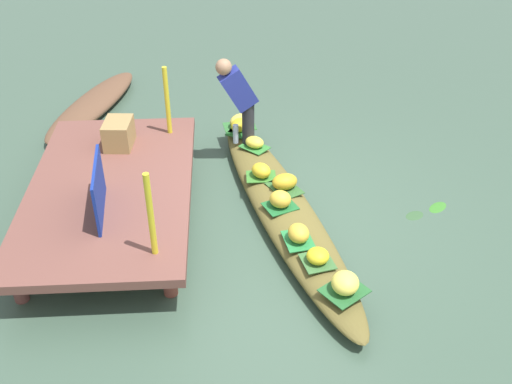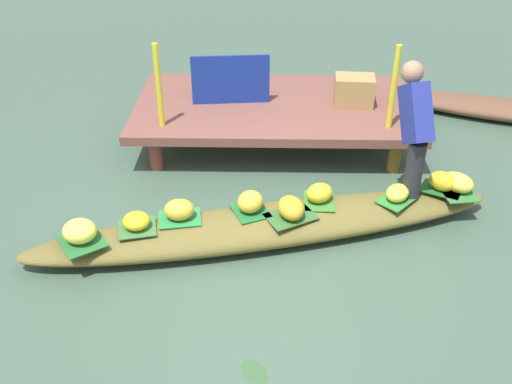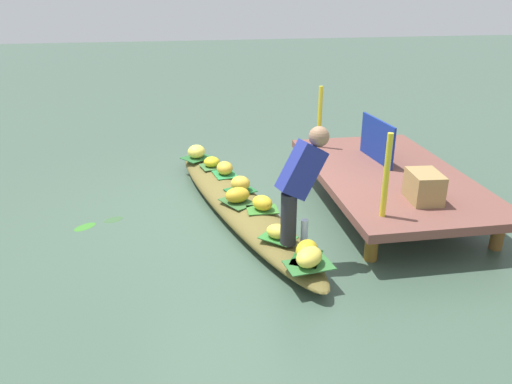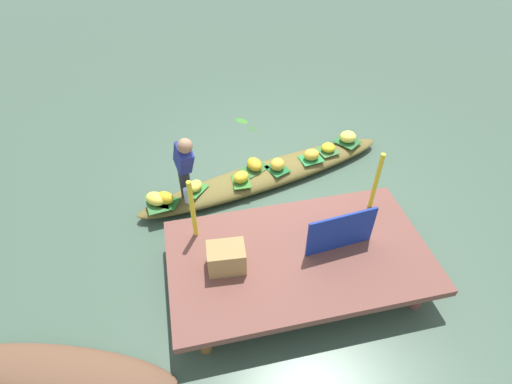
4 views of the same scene
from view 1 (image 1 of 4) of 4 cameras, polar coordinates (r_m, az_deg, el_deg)
name	(u,v)px [view 1 (image 1 of 4)]	position (r m, az deg, el deg)	size (l,w,h in m)	color
canal_water	(282,216)	(6.95, 2.52, -2.35)	(40.00, 40.00, 0.00)	#3F5947
dock_platform	(110,190)	(6.87, -13.73, 0.21)	(3.20, 1.80, 0.46)	brown
vendor_boat	(283,208)	(6.87, 2.55, -1.51)	(4.30, 0.63, 0.25)	brown
moored_boat	(93,105)	(9.56, -15.32, 8.04)	(2.54, 0.58, 0.22)	brown
leaf_mat_0	(317,261)	(5.96, 5.88, -6.60)	(0.32, 0.30, 0.01)	#3D6D37
banana_bunch_0	(318,256)	(5.91, 5.92, -6.09)	(0.23, 0.23, 0.14)	yellow
leaf_mat_1	(255,147)	(7.78, -0.14, 4.31)	(0.35, 0.25, 0.01)	#327C33
banana_bunch_1	(255,142)	(7.75, -0.14, 4.77)	(0.25, 0.20, 0.14)	yellow
leaf_mat_2	(344,291)	(5.68, 8.43, -9.29)	(0.39, 0.33, 0.01)	#276430
banana_bunch_2	(345,283)	(5.61, 8.51, -8.57)	(0.28, 0.26, 0.20)	#F9E657
leaf_mat_3	(261,177)	(7.18, 0.49, 1.49)	(0.36, 0.27, 0.01)	#397B2C
banana_bunch_3	(261,171)	(7.13, 0.49, 2.06)	(0.25, 0.21, 0.17)	yellow
leaf_mat_4	(239,131)	(8.17, -1.62, 5.85)	(0.37, 0.26, 0.01)	#1F6124
banana_bunch_4	(239,125)	(8.13, -1.63, 6.41)	(0.26, 0.20, 0.18)	yellow
leaf_mat_5	(280,206)	(6.67, 2.32, -1.35)	(0.34, 0.29, 0.01)	#1F6730
banana_bunch_5	(280,199)	(6.62, 2.34, -0.68)	(0.24, 0.22, 0.19)	gold
leaf_mat_6	(298,240)	(6.20, 4.05, -4.59)	(0.36, 0.28, 0.01)	#298341
banana_bunch_6	(299,233)	(6.15, 4.08, -3.94)	(0.26, 0.22, 0.18)	gold
leaf_mat_7	(284,188)	(6.97, 2.73, 0.37)	(0.42, 0.29, 0.01)	#33632E
banana_bunch_7	(285,182)	(6.92, 2.75, 1.00)	(0.30, 0.22, 0.18)	gold
leaf_mat_8	(240,126)	(8.29, -1.57, 6.29)	(0.44, 0.29, 0.01)	#337235
banana_bunch_8	(240,121)	(8.25, -1.58, 6.82)	(0.31, 0.22, 0.18)	#EFD84D
vendor_person	(239,96)	(7.56, -1.65, 9.13)	(0.29, 0.53, 1.19)	#28282D
water_bottle	(236,134)	(7.84, -1.95, 5.57)	(0.07, 0.07, 0.26)	silver
market_banner	(99,189)	(6.28, -14.77, 0.25)	(0.88, 0.03, 0.56)	navy
railing_post_west	(151,215)	(5.52, -10.03, -2.17)	(0.06, 0.06, 0.89)	yellow
railing_post_east	(167,101)	(7.58, -8.47, 8.61)	(0.06, 0.06, 0.89)	yellow
produce_crate	(119,134)	(7.52, -12.97, 5.46)	(0.44, 0.32, 0.33)	#A1814C
drifting_plant_0	(438,207)	(7.41, 16.96, -1.39)	(0.29, 0.15, 0.01)	#397D29
drifting_plant_1	(415,215)	(7.19, 14.90, -2.17)	(0.24, 0.16, 0.01)	#365B34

